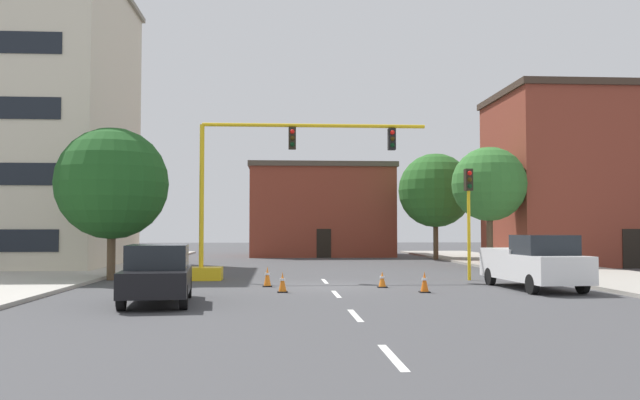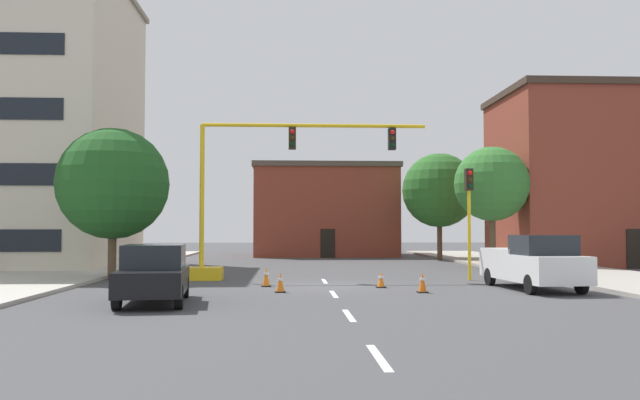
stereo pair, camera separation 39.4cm
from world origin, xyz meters
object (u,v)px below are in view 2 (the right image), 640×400
Objects in this scene: traffic_signal_gantry at (236,226)px; tree_left_near at (113,184)px; traffic_cone_roadside_b at (423,282)px; pickup_truck_white at (533,263)px; traffic_cone_roadside_a at (381,280)px; traffic_light_pole_right at (469,198)px; sedan_black_near_left at (154,273)px; tree_right_mid at (492,184)px; traffic_cone_roadside_d at (280,282)px; tree_right_far at (439,190)px; traffic_cone_roadside_c at (266,277)px.

traffic_signal_gantry is 5.64m from tree_left_near.
traffic_cone_roadside_b is at bearing -27.32° from tree_left_near.
pickup_truck_white is 5.57m from traffic_cone_roadside_a.
traffic_signal_gantry is 2.23× the size of traffic_light_pole_right.
traffic_cone_roadside_b is (12.25, -6.33, -3.81)m from tree_left_near.
sedan_black_near_left is at bearing -146.61° from traffic_cone_roadside_a.
traffic_light_pole_right reaches higher than traffic_cone_roadside_a.
tree_right_mid reaches higher than traffic_signal_gantry.
traffic_signal_gantry is 15.23× the size of traffic_cone_roadside_d.
tree_right_far is 1.64× the size of sedan_black_near_left.
sedan_black_near_left is 6.10× the size of traffic_cone_roadside_c.
tree_right_far is 10.88× the size of traffic_cone_roadside_d.
tree_right_mid is (0.56, -10.45, -0.25)m from tree_right_far.
sedan_black_near_left is (-12.89, -3.83, -0.09)m from pickup_truck_white.
pickup_truck_white is 9.16× the size of traffic_cone_roadside_a.
traffic_light_pole_right is 6.29× the size of traffic_cone_roadside_c.
sedan_black_near_left is at bearing -118.75° from tree_right_far.
traffic_light_pole_right is 1.03× the size of sedan_black_near_left.
tree_left_near reaches higher than sedan_black_near_left.
traffic_signal_gantry is 14.01× the size of traffic_cone_roadside_c.
traffic_light_pole_right is at bearing 37.12° from traffic_cone_roadside_a.
pickup_truck_white reaches higher than traffic_cone_roadside_b.
traffic_cone_roadside_c is 2.38m from traffic_cone_roadside_d.
sedan_black_near_left is 7.72× the size of traffic_cone_roadside_a.
traffic_cone_roadside_d is at bearing -176.24° from pickup_truck_white.
traffic_signal_gantry is at bearing -2.05° from tree_left_near.
traffic_cone_roadside_c is at bearing 171.81° from traffic_cone_roadside_a.
traffic_cone_roadside_a is (11.10, -4.28, -3.87)m from tree_left_near.
traffic_light_pole_right is at bearing -113.36° from tree_right_mid.
tree_right_far is at bearing 44.08° from tree_left_near.
traffic_light_pole_right is 0.87× the size of pickup_truck_white.
traffic_light_pole_right is 0.63× the size of tree_right_far.
traffic_light_pole_right is at bearing 31.53° from traffic_cone_roadside_d.
tree_right_far is 23.88m from traffic_cone_roadside_a.
tree_right_far is 12.67× the size of traffic_cone_roadside_a.
traffic_cone_roadside_b is 4.93m from traffic_cone_roadside_d.
traffic_cone_roadside_c is (1.44, -3.47, -1.97)m from traffic_signal_gantry.
traffic_cone_roadside_c is at bearing 154.01° from traffic_cone_roadside_b.
traffic_cone_roadside_b is 1.04× the size of traffic_cone_roadside_d.
tree_right_mid is 8.95× the size of traffic_cone_roadside_c.
traffic_signal_gantry is 1.40× the size of tree_right_far.
traffic_signal_gantry is at bearing 138.42° from traffic_cone_roadside_b.
traffic_light_pole_right reaches higher than pickup_truck_white.
sedan_black_near_left is 6.40m from traffic_cone_roadside_c.
traffic_signal_gantry is 7.36m from traffic_cone_roadside_a.
tree_right_far is at bearing 61.25° from sedan_black_near_left.
traffic_cone_roadside_a is at bearing -108.46° from tree_right_far.
tree_right_far is (3.12, 18.96, 1.44)m from traffic_light_pole_right.
traffic_light_pole_right is 6.59× the size of traffic_cone_roadside_b.
traffic_signal_gantry is 1.57× the size of tree_right_mid.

